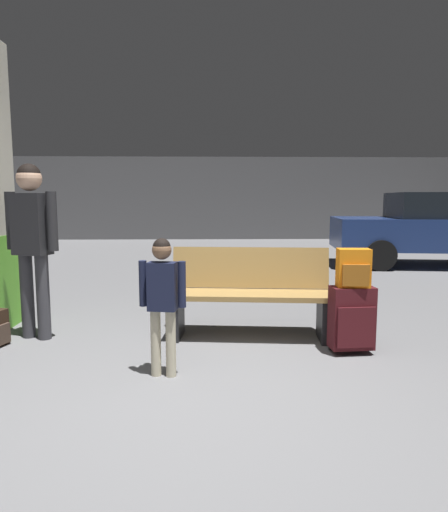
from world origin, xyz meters
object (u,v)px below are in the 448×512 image
object	(u,v)px
suitcase	(352,318)
child	(162,292)
bench	(250,293)
parked_car_side	(438,227)
backpack_bright	(354,268)
adult	(32,232)

from	to	relation	value
suitcase	child	size ratio (longest dim) A/B	0.56
bench	parked_car_side	bearing A→B (deg)	48.13
bench	child	xyz separation A→B (m)	(-0.76, -1.02, 0.23)
bench	suitcase	distance (m)	1.03
backpack_bright	parked_car_side	size ratio (longest dim) A/B	0.08
suitcase	adult	world-z (taller)	adult
suitcase	child	distance (m)	1.74
bench	adult	world-z (taller)	adult
suitcase	adult	distance (m)	3.13
bench	child	distance (m)	1.29
backpack_bright	child	distance (m)	1.71
child	bench	bearing A→B (deg)	53.13
backpack_bright	child	xyz separation A→B (m)	(-1.63, -0.49, -0.10)
adult	backpack_bright	bearing A→B (deg)	-10.19
backpack_bright	adult	world-z (taller)	adult
suitcase	backpack_bright	bearing A→B (deg)	-154.85
adult	child	bearing A→B (deg)	-36.88
child	parked_car_side	bearing A→B (deg)	48.95
bench	backpack_bright	size ratio (longest dim) A/B	4.83
bench	backpack_bright	distance (m)	1.07
child	backpack_bright	bearing A→B (deg)	16.56
child	adult	world-z (taller)	adult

